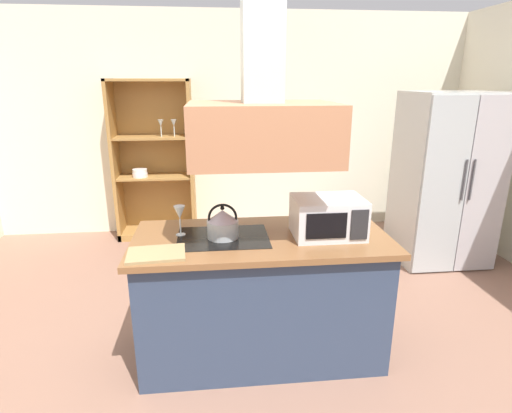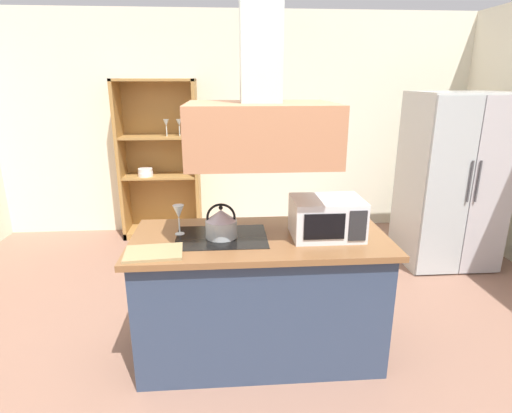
{
  "view_description": "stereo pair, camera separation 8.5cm",
  "coord_description": "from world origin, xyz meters",
  "px_view_note": "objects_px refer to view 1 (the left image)",
  "views": [
    {
      "loc": [
        -0.24,
        -2.27,
        1.9
      ],
      "look_at": [
        0.06,
        0.62,
        1.0
      ],
      "focal_mm": 28.76,
      "sensor_mm": 36.0,
      "label": 1
    },
    {
      "loc": [
        -0.16,
        -2.28,
        1.9
      ],
      "look_at": [
        0.06,
        0.62,
        1.0
      ],
      "focal_mm": 28.76,
      "sensor_mm": 36.0,
      "label": 2
    }
  ],
  "objects_px": {
    "kettle": "(223,224)",
    "wine_glass_on_counter": "(180,214)",
    "refrigerator": "(445,180)",
    "microwave": "(328,217)",
    "dish_cabinet": "(155,169)",
    "cutting_board": "(156,254)"
  },
  "relations": [
    {
      "from": "kettle",
      "to": "wine_glass_on_counter",
      "type": "relative_size",
      "value": 1.13
    },
    {
      "from": "refrigerator",
      "to": "microwave",
      "type": "distance_m",
      "value": 2.22
    },
    {
      "from": "dish_cabinet",
      "to": "kettle",
      "type": "bearing_deg",
      "value": -73.0
    },
    {
      "from": "kettle",
      "to": "cutting_board",
      "type": "xyz_separation_m",
      "value": [
        -0.41,
        -0.25,
        -0.09
      ]
    },
    {
      "from": "refrigerator",
      "to": "cutting_board",
      "type": "height_order",
      "value": "refrigerator"
    },
    {
      "from": "microwave",
      "to": "wine_glass_on_counter",
      "type": "relative_size",
      "value": 2.23
    },
    {
      "from": "refrigerator",
      "to": "microwave",
      "type": "relative_size",
      "value": 3.9
    },
    {
      "from": "refrigerator",
      "to": "cutting_board",
      "type": "distance_m",
      "value": 3.24
    },
    {
      "from": "dish_cabinet",
      "to": "microwave",
      "type": "xyz_separation_m",
      "value": [
        1.46,
        -2.54,
        0.18
      ]
    },
    {
      "from": "refrigerator",
      "to": "dish_cabinet",
      "type": "relative_size",
      "value": 0.94
    },
    {
      "from": "wine_glass_on_counter",
      "to": "kettle",
      "type": "bearing_deg",
      "value": -15.05
    },
    {
      "from": "dish_cabinet",
      "to": "kettle",
      "type": "distance_m",
      "value": 2.63
    },
    {
      "from": "dish_cabinet",
      "to": "cutting_board",
      "type": "xyz_separation_m",
      "value": [
        0.36,
        -2.75,
        0.06
      ]
    },
    {
      "from": "kettle",
      "to": "microwave",
      "type": "bearing_deg",
      "value": -2.54
    },
    {
      "from": "kettle",
      "to": "refrigerator",
      "type": "bearing_deg",
      "value": 30.97
    },
    {
      "from": "cutting_board",
      "to": "refrigerator",
      "type": "bearing_deg",
      "value": 31.01
    },
    {
      "from": "wine_glass_on_counter",
      "to": "refrigerator",
      "type": "bearing_deg",
      "value": 26.91
    },
    {
      "from": "dish_cabinet",
      "to": "kettle",
      "type": "height_order",
      "value": "dish_cabinet"
    },
    {
      "from": "refrigerator",
      "to": "kettle",
      "type": "relative_size",
      "value": 7.72
    },
    {
      "from": "cutting_board",
      "to": "wine_glass_on_counter",
      "type": "bearing_deg",
      "value": 69.13
    },
    {
      "from": "dish_cabinet",
      "to": "kettle",
      "type": "relative_size",
      "value": 8.25
    },
    {
      "from": "kettle",
      "to": "microwave",
      "type": "relative_size",
      "value": 0.5
    }
  ]
}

